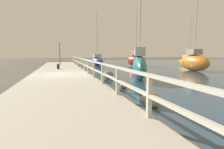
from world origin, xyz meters
The scene contains 16 objects.
ground_plane centered at (0.00, 0.00, 0.00)m, with size 120.00×120.00×0.00m, color #4C473D.
dock_walkway centered at (0.00, 0.00, 0.11)m, with size 4.11×36.00×0.23m.
railing centered at (1.96, 0.00, 0.90)m, with size 0.10×32.50×1.00m.
boulder_downstream centered at (2.80, -7.82, 0.22)m, with size 0.60×0.54×0.45m.
boulder_water_edge centered at (2.75, -8.02, 0.16)m, with size 0.42×0.38×0.31m.
boulder_mid_strip centered at (2.92, -4.96, 0.14)m, with size 0.36×0.33×0.27m.
boulder_near_dock centered at (3.17, -1.29, 0.24)m, with size 0.64×0.58×0.48m.
boulder_upstream centered at (3.39, 9.73, 0.14)m, with size 0.38×0.34×0.28m.
boulder_far_strip centered at (2.57, 10.45, 0.19)m, with size 0.51×0.46×0.39m.
mooring_bollard centered at (-0.20, 4.38, 0.48)m, with size 0.24×0.24×0.52m.
dock_lamp centered at (-0.04, 9.63, 2.45)m, with size 0.27×0.27×2.98m.
sailboat_yellow centered at (17.89, 8.46, 0.59)m, with size 1.63×4.26×7.03m.
sailboat_red centered at (9.59, 8.49, 0.86)m, with size 2.39×3.52×7.36m.
sailboat_teal centered at (5.06, -2.14, 0.87)m, with size 2.55×4.57×5.93m.
sailboat_blue centered at (5.15, 12.34, 0.66)m, with size 1.72×3.69×7.59m.
sailboat_orange centered at (12.53, 1.38, 0.88)m, with size 1.75×4.11×7.94m.
Camera 1 is at (0.05, -12.75, 1.68)m, focal length 28.00 mm.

